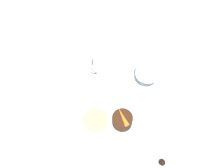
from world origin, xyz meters
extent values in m
plane|color=white|center=(0.00, 0.00, 0.00)|extent=(3.00, 3.00, 0.00)
cylinder|color=white|center=(0.00, -0.04, 0.01)|extent=(0.22, 0.22, 0.01)
torus|color=#8CB2D1|center=(0.00, -0.04, 0.01)|extent=(0.21, 0.21, 0.00)
cylinder|color=white|center=(-0.21, 0.08, 0.01)|extent=(0.13, 0.13, 0.01)
torus|color=#8CB2D1|center=(-0.21, 0.08, 0.01)|extent=(0.12, 0.12, 0.00)
cylinder|color=white|center=(-0.21, 0.08, 0.04)|extent=(0.10, 0.10, 0.06)
cylinder|color=brown|center=(-0.21, 0.08, 0.04)|extent=(0.08, 0.08, 0.05)
torus|color=white|center=(-0.15, 0.08, 0.04)|extent=(0.04, 0.01, 0.04)
cube|color=silver|center=(-0.18, 0.06, 0.01)|extent=(0.04, 0.09, 0.00)
ellipsoid|color=silver|center=(-0.16, 0.11, 0.01)|extent=(0.02, 0.03, 0.00)
cylinder|color=silver|center=(0.01, 0.16, 0.00)|extent=(0.06, 0.06, 0.01)
cylinder|color=silver|center=(0.01, 0.16, 0.02)|extent=(0.01, 0.01, 0.04)
cylinder|color=silver|center=(0.01, 0.16, 0.07)|extent=(0.08, 0.08, 0.06)
cylinder|color=maroon|center=(0.01, 0.16, 0.06)|extent=(0.07, 0.07, 0.03)
cube|color=silver|center=(0.18, -0.04, 0.00)|extent=(0.02, 0.14, 0.01)
cube|color=silver|center=(0.19, 0.05, 0.00)|extent=(0.03, 0.05, 0.01)
cylinder|color=#381E0F|center=(0.03, -0.02, 0.03)|extent=(0.06, 0.06, 0.04)
cone|color=orange|center=(0.03, -0.02, 0.06)|extent=(0.06, 0.05, 0.01)
cylinder|color=#EFE075|center=(-0.05, -0.06, 0.02)|extent=(0.08, 0.08, 0.01)
sphere|color=black|center=(0.18, -0.06, 0.01)|extent=(0.02, 0.02, 0.02)
camera|label=1|loc=(0.14, -0.27, 0.62)|focal=35.00mm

